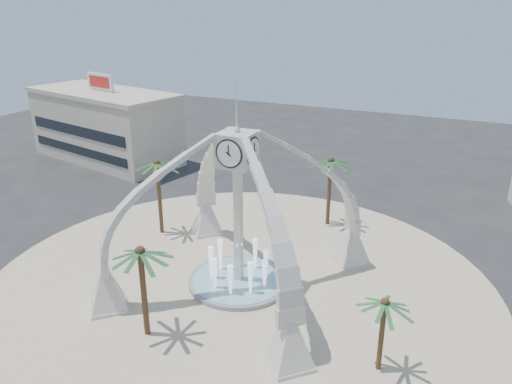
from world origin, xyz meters
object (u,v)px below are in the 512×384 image
at_px(fountain, 239,280).
at_px(clock_tower, 238,208).
at_px(palm_north, 331,161).
at_px(palm_south, 140,252).
at_px(palm_west, 157,164).
at_px(palm_east, 385,303).

bearing_deg(fountain, clock_tower, -90.00).
xyz_separation_m(palm_north, palm_south, (-5.57, -22.13, -0.44)).
bearing_deg(palm_south, palm_west, 121.69).
bearing_deg(fountain, palm_south, -107.71).
bearing_deg(palm_south, clock_tower, 72.29).
distance_m(palm_east, palm_south, 15.20).
distance_m(palm_west, palm_north, 16.37).
height_order(fountain, palm_south, palm_south).
relative_size(palm_west, palm_north, 1.04).
distance_m(fountain, palm_east, 13.90).
xyz_separation_m(clock_tower, palm_south, (-2.67, -8.35, -0.32)).
bearing_deg(clock_tower, fountain, 90.00).
relative_size(clock_tower, fountain, 2.24).
bearing_deg(palm_south, fountain, 72.29).
distance_m(palm_north, palm_south, 22.83).
height_order(palm_west, palm_north, palm_west).
relative_size(fountain, palm_east, 1.48).
distance_m(clock_tower, palm_east, 13.30).
bearing_deg(clock_tower, palm_north, 78.10).
relative_size(clock_tower, palm_east, 3.32).
bearing_deg(fountain, palm_north, 78.10).
height_order(clock_tower, fountain, clock_tower).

